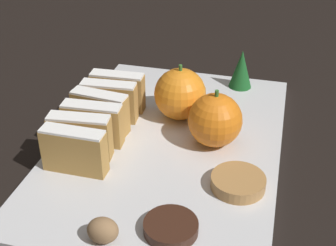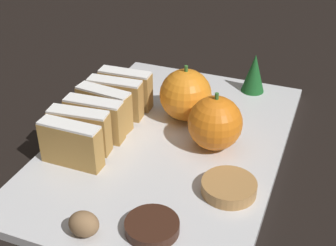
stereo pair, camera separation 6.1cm
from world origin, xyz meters
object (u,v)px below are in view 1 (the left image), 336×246
at_px(orange_near, 215,120).
at_px(orange_far, 181,94).
at_px(chocolate_cookie, 171,227).
at_px(walnut, 103,230).

distance_m(orange_near, orange_far, 0.08).
relative_size(orange_near, chocolate_cookie, 1.38).
xyz_separation_m(orange_far, walnut, (-0.02, -0.26, -0.02)).
xyz_separation_m(walnut, chocolate_cookie, (0.06, 0.03, -0.01)).
bearing_deg(chocolate_cookie, orange_far, 100.49).
bearing_deg(orange_near, orange_far, 136.20).
height_order(orange_far, walnut, orange_far).
relative_size(orange_far, walnut, 2.51).
bearing_deg(orange_far, walnut, -94.69).
bearing_deg(orange_near, walnut, -111.39).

